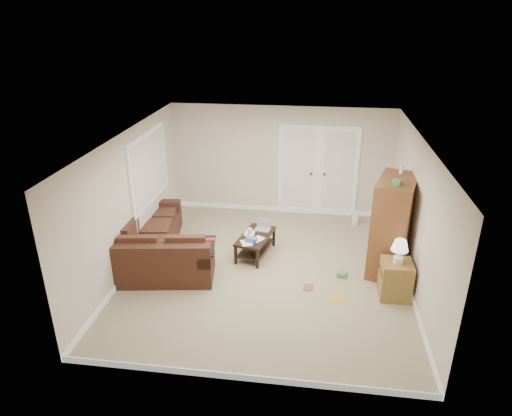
# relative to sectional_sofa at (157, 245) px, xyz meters

# --- Properties ---
(floor) EXTENTS (5.50, 5.50, 0.00)m
(floor) POSITION_rel_sectional_sofa_xyz_m (2.11, -0.10, -0.32)
(floor) COLOR tan
(floor) RESTS_ON ground
(ceiling) EXTENTS (5.00, 5.50, 0.02)m
(ceiling) POSITION_rel_sectional_sofa_xyz_m (2.11, -0.10, 2.18)
(ceiling) COLOR white
(ceiling) RESTS_ON wall_back
(wall_left) EXTENTS (0.02, 5.50, 2.50)m
(wall_left) POSITION_rel_sectional_sofa_xyz_m (-0.39, -0.10, 0.93)
(wall_left) COLOR beige
(wall_left) RESTS_ON floor
(wall_right) EXTENTS (0.02, 5.50, 2.50)m
(wall_right) POSITION_rel_sectional_sofa_xyz_m (4.61, -0.10, 0.93)
(wall_right) COLOR beige
(wall_right) RESTS_ON floor
(wall_back) EXTENTS (5.00, 0.02, 2.50)m
(wall_back) POSITION_rel_sectional_sofa_xyz_m (2.11, 2.65, 0.93)
(wall_back) COLOR beige
(wall_back) RESTS_ON floor
(wall_front) EXTENTS (5.00, 0.02, 2.50)m
(wall_front) POSITION_rel_sectional_sofa_xyz_m (2.11, -2.85, 0.93)
(wall_front) COLOR beige
(wall_front) RESTS_ON floor
(baseboards) EXTENTS (5.00, 5.50, 0.10)m
(baseboards) POSITION_rel_sectional_sofa_xyz_m (2.11, -0.10, -0.27)
(baseboards) COLOR silver
(baseboards) RESTS_ON floor
(french_doors) EXTENTS (1.80, 0.05, 2.13)m
(french_doors) POSITION_rel_sectional_sofa_xyz_m (2.96, 2.61, 0.72)
(french_doors) COLOR silver
(french_doors) RESTS_ON floor
(window_left) EXTENTS (0.05, 1.92, 1.42)m
(window_left) POSITION_rel_sectional_sofa_xyz_m (-0.35, 0.90, 1.23)
(window_left) COLOR silver
(window_left) RESTS_ON wall_left
(sectional_sofa) EXTENTS (2.12, 2.73, 0.81)m
(sectional_sofa) POSITION_rel_sectional_sofa_xyz_m (0.00, 0.00, 0.00)
(sectional_sofa) COLOR #432619
(sectional_sofa) RESTS_ON floor
(coffee_table) EXTENTS (0.73, 1.11, 0.70)m
(coffee_table) POSITION_rel_sectional_sofa_xyz_m (1.83, 0.48, -0.09)
(coffee_table) COLOR black
(coffee_table) RESTS_ON floor
(tv_armoire) EXTENTS (0.90, 1.23, 1.90)m
(tv_armoire) POSITION_rel_sectional_sofa_xyz_m (4.31, 0.26, 0.58)
(tv_armoire) COLOR brown
(tv_armoire) RESTS_ON floor
(side_cabinet) EXTENTS (0.50, 0.50, 1.05)m
(side_cabinet) POSITION_rel_sectional_sofa_xyz_m (4.31, -0.62, 0.06)
(side_cabinet) COLOR olive
(side_cabinet) RESTS_ON floor
(space_heater) EXTENTS (0.14, 0.12, 0.33)m
(space_heater) POSITION_rel_sectional_sofa_xyz_m (3.83, 2.12, -0.16)
(space_heater) COLOR white
(space_heater) RESTS_ON floor
(floor_magazine) EXTENTS (0.32, 0.28, 0.01)m
(floor_magazine) POSITION_rel_sectional_sofa_xyz_m (3.34, -0.83, -0.32)
(floor_magazine) COLOR gold
(floor_magazine) RESTS_ON floor
(floor_greenbox) EXTENTS (0.17, 0.22, 0.08)m
(floor_greenbox) POSITION_rel_sectional_sofa_xyz_m (3.47, -0.09, -0.28)
(floor_greenbox) COLOR #459949
(floor_greenbox) RESTS_ON floor
(floor_book) EXTENTS (0.19, 0.23, 0.02)m
(floor_book) POSITION_rel_sectional_sofa_xyz_m (2.81, -0.56, -0.31)
(floor_book) COLOR brown
(floor_book) RESTS_ON floor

